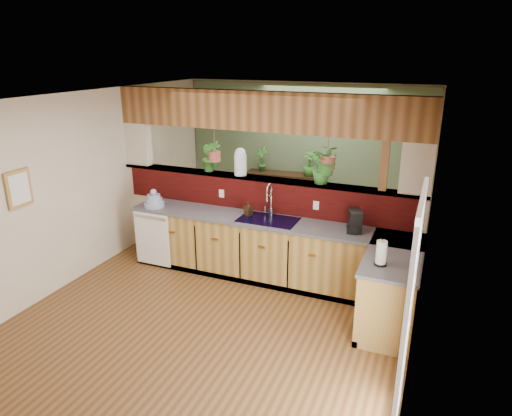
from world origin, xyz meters
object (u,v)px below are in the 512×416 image
at_px(soap_dispenser, 248,208).
at_px(shelving_console, 283,197).
at_px(dish_stack, 154,201).
at_px(coffee_maker, 354,222).
at_px(faucet, 270,198).
at_px(paper_towel, 381,253).
at_px(glass_jar, 240,161).

distance_m(soap_dispenser, shelving_console, 2.29).
distance_m(dish_stack, coffee_maker, 2.97).
xyz_separation_m(faucet, dish_stack, (-1.75, -0.27, -0.18)).
distance_m(coffee_maker, shelving_console, 2.91).
bearing_deg(dish_stack, paper_towel, -12.04).
relative_size(faucet, shelving_console, 0.35).
bearing_deg(dish_stack, glass_jar, 22.17).
relative_size(faucet, coffee_maker, 1.69).
xyz_separation_m(faucet, shelving_console, (-0.53, 2.12, -0.66)).
relative_size(faucet, glass_jar, 1.21).
relative_size(dish_stack, shelving_console, 0.23).
bearing_deg(glass_jar, soap_dispenser, -50.75).
distance_m(faucet, coffee_maker, 1.23).
xyz_separation_m(faucet, paper_towel, (1.67, -1.00, -0.13)).
xyz_separation_m(faucet, glass_jar, (-0.54, 0.22, 0.43)).
xyz_separation_m(soap_dispenser, shelving_console, (-0.25, 2.22, -0.50)).
bearing_deg(faucet, paper_towel, -30.84).
bearing_deg(shelving_console, soap_dispenser, -88.89).
relative_size(dish_stack, paper_towel, 1.05).
height_order(coffee_maker, paper_towel, paper_towel).
relative_size(soap_dispenser, glass_jar, 0.52).
distance_m(glass_jar, shelving_console, 2.19).
relative_size(faucet, soap_dispenser, 2.32).
xyz_separation_m(soap_dispenser, coffee_maker, (1.50, -0.04, 0.03)).
relative_size(paper_towel, glass_jar, 0.74).
distance_m(soap_dispenser, paper_towel, 2.15).
xyz_separation_m(coffee_maker, paper_towel, (0.45, -0.86, 0.00)).
height_order(dish_stack, coffee_maker, coffee_maker).
distance_m(faucet, glass_jar, 0.73).
xyz_separation_m(soap_dispenser, paper_towel, (1.96, -0.90, 0.03)).
height_order(faucet, soap_dispenser, faucet).
relative_size(coffee_maker, glass_jar, 0.72).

